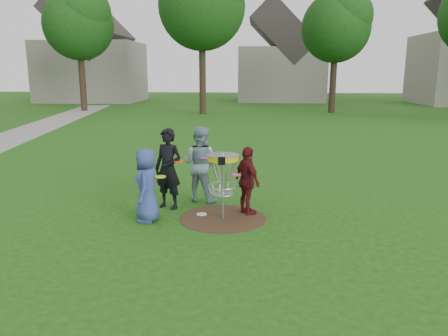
# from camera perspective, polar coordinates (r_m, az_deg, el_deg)

# --- Properties ---
(ground) EXTENTS (100.00, 100.00, 0.00)m
(ground) POSITION_cam_1_polar(r_m,az_deg,el_deg) (9.09, -0.14, -6.58)
(ground) COLOR #19470F
(ground) RESTS_ON ground
(dirt_patch) EXTENTS (1.80, 1.80, 0.01)m
(dirt_patch) POSITION_cam_1_polar(r_m,az_deg,el_deg) (9.09, -0.14, -6.55)
(dirt_patch) COLOR #47331E
(dirt_patch) RESTS_ON ground
(player_blue) EXTENTS (0.54, 0.77, 1.49)m
(player_blue) POSITION_cam_1_polar(r_m,az_deg,el_deg) (8.89, -10.06, -2.21)
(player_blue) COLOR navy
(player_blue) RESTS_ON ground
(player_black) EXTENTS (0.76, 0.64, 1.78)m
(player_black) POSITION_cam_1_polar(r_m,az_deg,el_deg) (9.61, -7.30, -0.11)
(player_black) COLOR black
(player_black) RESTS_ON ground
(player_grey) EXTENTS (1.03, 0.91, 1.76)m
(player_grey) POSITION_cam_1_polar(r_m,az_deg,el_deg) (10.08, -3.12, 0.54)
(player_grey) COLOR gray
(player_grey) RESTS_ON ground
(player_maroon) EXTENTS (0.76, 0.91, 1.46)m
(player_maroon) POSITION_cam_1_polar(r_m,az_deg,el_deg) (9.17, 3.07, -1.68)
(player_maroon) COLOR #521215
(player_maroon) RESTS_ON ground
(disc_on_grass) EXTENTS (0.22, 0.22, 0.02)m
(disc_on_grass) POSITION_cam_1_polar(r_m,az_deg,el_deg) (9.32, -2.93, -6.05)
(disc_on_grass) COLOR silver
(disc_on_grass) RESTS_ON ground
(disc_golf_basket) EXTENTS (0.66, 0.67, 1.38)m
(disc_golf_basket) POSITION_cam_1_polar(r_m,az_deg,el_deg) (8.81, -0.14, -0.31)
(disc_golf_basket) COLOR #9EA0A5
(disc_golf_basket) RESTS_ON ground
(held_discs) EXTENTS (1.72, 1.38, 0.22)m
(held_discs) POSITION_cam_1_polar(r_m,az_deg,el_deg) (9.23, -3.80, 0.11)
(held_discs) COLOR #BDF41B
(held_discs) RESTS_ON ground
(tree_row) EXTENTS (51.20, 17.42, 9.90)m
(tree_row) POSITION_cam_1_polar(r_m,az_deg,el_deg) (29.40, 3.95, 18.99)
(tree_row) COLOR #38281C
(tree_row) RESTS_ON ground
(house_row) EXTENTS (44.50, 10.65, 11.62)m
(house_row) POSITION_cam_1_polar(r_m,az_deg,el_deg) (41.84, 10.13, 14.14)
(house_row) COLOR gray
(house_row) RESTS_ON ground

